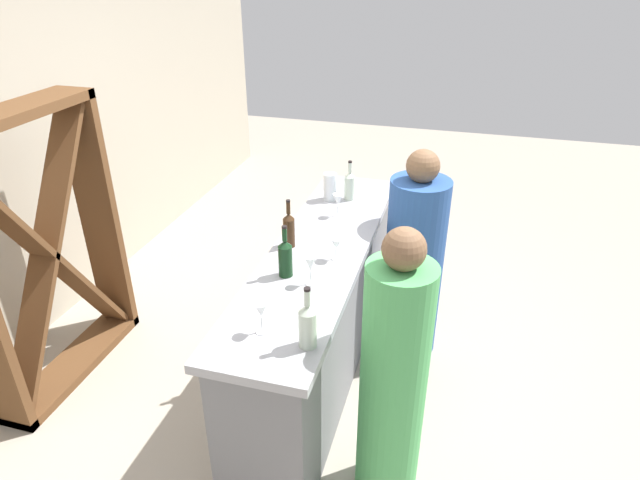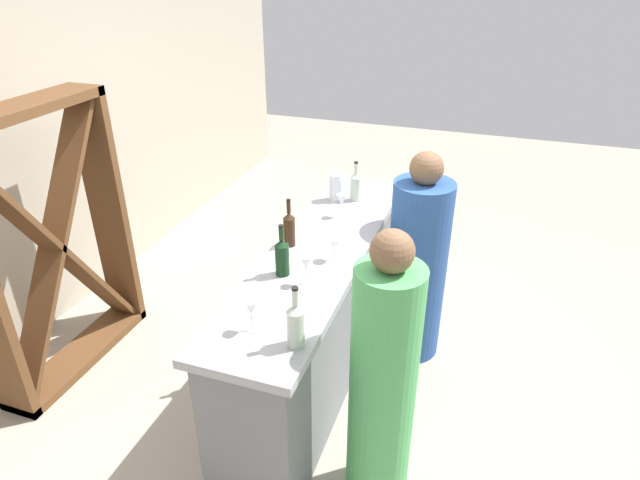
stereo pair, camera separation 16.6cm
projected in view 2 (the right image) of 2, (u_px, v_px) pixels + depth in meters
ground_plane at (320, 370)px, 3.75m from camera, size 12.00×12.00×0.00m
back_wall at (18, 142)px, 3.73m from camera, size 8.00×0.10×2.80m
bar_counter at (320, 312)px, 3.52m from camera, size 2.37×0.56×0.97m
wine_rack at (53, 247)px, 3.45m from camera, size 1.15×0.28×1.81m
wine_bottle_leftmost_clear_pale at (296, 324)px, 2.43m from camera, size 0.08×0.08×0.31m
wine_bottle_second_left_dark_green at (282, 256)px, 2.97m from camera, size 0.08×0.08×0.30m
wine_bottle_center_amber_brown at (289, 228)px, 3.27m from camera, size 0.07×0.07×0.31m
wine_bottle_second_right_clear_pale at (355, 186)px, 3.87m from camera, size 0.07×0.07×0.29m
wine_glass_near_left at (335, 244)px, 3.12m from camera, size 0.08×0.08×0.14m
wine_glass_near_center at (306, 265)px, 2.88m from camera, size 0.06×0.06×0.17m
wine_glass_near_right at (342, 201)px, 3.63m from camera, size 0.07×0.07×0.16m
wine_glass_far_left at (251, 309)px, 2.52m from camera, size 0.07×0.07×0.16m
water_pitcher at (336, 187)px, 3.88m from camera, size 0.09×0.09×0.20m
person_left_guest at (417, 267)px, 3.66m from camera, size 0.44×0.44×1.49m
person_center_guest at (383, 385)px, 2.61m from camera, size 0.38×0.38×1.55m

